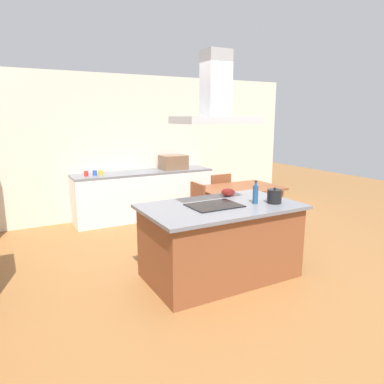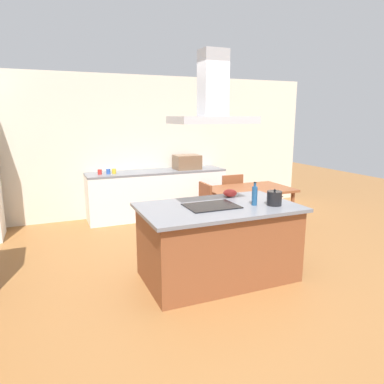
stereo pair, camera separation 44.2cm
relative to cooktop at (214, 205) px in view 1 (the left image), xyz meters
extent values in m
plane|color=#936033|center=(0.09, 1.50, -0.91)|extent=(16.00, 16.00, 0.00)
cube|color=beige|center=(0.09, 3.25, 0.44)|extent=(7.20, 0.10, 2.70)
cube|color=brown|center=(0.09, 0.00, -0.48)|extent=(1.75, 1.01, 0.86)
cube|color=slate|center=(0.09, 0.00, -0.03)|extent=(1.85, 1.11, 0.04)
cube|color=black|center=(0.00, 0.00, 0.00)|extent=(0.60, 0.44, 0.01)
cylinder|color=black|center=(0.71, -0.23, 0.08)|extent=(0.17, 0.17, 0.17)
sphere|color=black|center=(0.71, -0.23, 0.17)|extent=(0.03, 0.03, 0.03)
cone|color=black|center=(0.82, -0.23, 0.09)|extent=(0.06, 0.03, 0.04)
cylinder|color=navy|center=(0.50, -0.14, 0.10)|extent=(0.06, 0.06, 0.22)
cylinder|color=navy|center=(0.50, -0.14, 0.24)|extent=(0.03, 0.03, 0.04)
cylinder|color=black|center=(0.50, -0.14, 0.27)|extent=(0.03, 0.03, 0.01)
ellipsoid|color=red|center=(0.45, 0.37, 0.04)|extent=(0.18, 0.18, 0.10)
cube|color=white|center=(0.23, 2.88, -0.48)|extent=(2.67, 0.62, 0.86)
cube|color=slate|center=(0.23, 2.88, -0.03)|extent=(2.67, 0.62, 0.04)
cube|color=brown|center=(0.85, 2.88, 0.13)|extent=(0.50, 0.38, 0.28)
cylinder|color=red|center=(-0.85, 2.88, 0.04)|extent=(0.08, 0.08, 0.09)
cylinder|color=#2D56B2|center=(-0.70, 2.88, 0.04)|extent=(0.08, 0.08, 0.09)
cylinder|color=gold|center=(-0.60, 2.86, 0.04)|extent=(0.08, 0.08, 0.09)
cube|color=brown|center=(1.37, 1.38, -0.18)|extent=(1.40, 0.90, 0.04)
cylinder|color=brown|center=(0.75, 1.01, -0.55)|extent=(0.06, 0.06, 0.71)
cylinder|color=brown|center=(1.99, 1.01, -0.55)|extent=(0.06, 0.06, 0.71)
cylinder|color=brown|center=(0.75, 1.75, -0.55)|extent=(0.06, 0.06, 0.71)
cylinder|color=brown|center=(1.99, 1.75, -0.55)|extent=(0.06, 0.06, 0.71)
cube|color=red|center=(0.37, 1.38, -0.48)|extent=(0.42, 0.42, 0.04)
cube|color=brown|center=(0.56, 1.38, -0.24)|extent=(0.04, 0.42, 0.44)
cylinder|color=brown|center=(0.19, 1.20, -0.70)|extent=(0.04, 0.04, 0.41)
cylinder|color=brown|center=(0.19, 1.56, -0.70)|extent=(0.04, 0.04, 0.41)
cylinder|color=brown|center=(0.55, 1.20, -0.70)|extent=(0.04, 0.04, 0.41)
cylinder|color=brown|center=(0.55, 1.56, -0.70)|extent=(0.04, 0.04, 0.41)
cube|color=red|center=(1.37, 2.13, -0.48)|extent=(0.42, 0.42, 0.04)
cube|color=brown|center=(1.37, 1.94, -0.24)|extent=(0.42, 0.04, 0.44)
cylinder|color=brown|center=(1.19, 2.31, -0.70)|extent=(0.04, 0.04, 0.41)
cylinder|color=brown|center=(1.55, 2.31, -0.70)|extent=(0.04, 0.04, 0.41)
cylinder|color=brown|center=(1.19, 1.95, -0.70)|extent=(0.04, 0.04, 0.41)
cylinder|color=brown|center=(1.55, 1.95, -0.70)|extent=(0.04, 0.04, 0.41)
cube|color=#ADADB2|center=(0.00, 0.00, 0.98)|extent=(0.90, 0.55, 0.08)
cube|color=#ADADB2|center=(0.00, 0.00, 1.37)|extent=(0.28, 0.24, 0.70)
camera|label=1|loc=(-2.15, -3.40, 1.02)|focal=33.07mm
camera|label=2|loc=(-1.75, -3.60, 1.02)|focal=33.07mm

